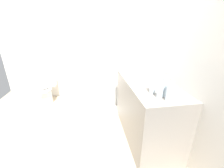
{
  "coord_description": "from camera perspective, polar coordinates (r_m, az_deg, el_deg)",
  "views": [
    {
      "loc": [
        0.31,
        -2.14,
        1.59
      ],
      "look_at": [
        0.67,
        0.12,
        0.7
      ],
      "focal_mm": 22.61,
      "sensor_mm": 36.0,
      "label": 1
    }
  ],
  "objects": [
    {
      "name": "ground_plane",
      "position": [
        2.68,
        -14.39,
        -15.9
      ],
      "size": [
        3.81,
        3.81,
        0.0
      ],
      "primitive_type": "plane",
      "color": "#C1AD8E"
    },
    {
      "name": "wall_back_tiled",
      "position": [
        3.52,
        -14.56,
        15.74
      ],
      "size": [
        3.21,
        0.1,
        2.59
      ],
      "primitive_type": "cube",
      "color": "silver",
      "rests_on": "ground_plane"
    },
    {
      "name": "wall_right_mirror",
      "position": [
        2.44,
        19.56,
        13.11
      ],
      "size": [
        0.1,
        3.0,
        2.59
      ],
      "primitive_type": "cube",
      "color": "silver",
      "rests_on": "ground_plane"
    },
    {
      "name": "bathtub",
      "position": [
        3.37,
        -3.25,
        -1.81
      ],
      "size": [
        1.55,
        0.71,
        1.18
      ],
      "color": "silver",
      "rests_on": "ground_plane"
    },
    {
      "name": "toilet",
      "position": [
        3.5,
        -25.19,
        -1.82
      ],
      "size": [
        0.38,
        0.54,
        0.66
      ],
      "rotation": [
        0.0,
        0.0,
        -1.66
      ],
      "color": "white",
      "rests_on": "ground_plane"
    },
    {
      "name": "vanity_counter",
      "position": [
        2.24,
        13.29,
        -9.97
      ],
      "size": [
        0.6,
        1.37,
        0.9
      ],
      "primitive_type": "cube",
      "color": "gray",
      "rests_on": "ground_plane"
    },
    {
      "name": "sink_basin",
      "position": [
        1.99,
        14.2,
        1.23
      ],
      "size": [
        0.34,
        0.34,
        0.07
      ],
      "primitive_type": "cylinder",
      "color": "white",
      "rests_on": "vanity_counter"
    },
    {
      "name": "sink_faucet",
      "position": [
        2.07,
        19.3,
        1.34
      ],
      "size": [
        0.11,
        0.15,
        0.06
      ],
      "color": "silver",
      "rests_on": "vanity_counter"
    },
    {
      "name": "water_bottle_0",
      "position": [
        1.55,
        22.15,
        -2.93
      ],
      "size": [
        0.07,
        0.07,
        0.21
      ],
      "color": "silver",
      "rests_on": "vanity_counter"
    },
    {
      "name": "water_bottle_1",
      "position": [
        1.72,
        18.01,
        0.6
      ],
      "size": [
        0.07,
        0.07,
        0.24
      ],
      "color": "silver",
      "rests_on": "vanity_counter"
    },
    {
      "name": "water_bottle_2",
      "position": [
        1.58,
        18.84,
        -2.5
      ],
      "size": [
        0.06,
        0.06,
        0.19
      ],
      "color": "silver",
      "rests_on": "vanity_counter"
    },
    {
      "name": "water_bottle_3",
      "position": [
        1.67,
        16.13,
        -0.44
      ],
      "size": [
        0.06,
        0.06,
        0.21
      ],
      "color": "silver",
      "rests_on": "vanity_counter"
    },
    {
      "name": "water_bottle_4",
      "position": [
        2.45,
        9.98,
        7.48
      ],
      "size": [
        0.07,
        0.07,
        0.26
      ],
      "color": "silver",
      "rests_on": "vanity_counter"
    },
    {
      "name": "water_bottle_5",
      "position": [
        1.63,
        20.69,
        -0.95
      ],
      "size": [
        0.07,
        0.07,
        0.24
      ],
      "color": "silver",
      "rests_on": "vanity_counter"
    },
    {
      "name": "drinking_glass_0",
      "position": [
        2.3,
        10.97,
        4.46
      ],
      "size": [
        0.07,
        0.07,
        0.09
      ],
      "primitive_type": "cylinder",
      "color": "white",
      "rests_on": "vanity_counter"
    },
    {
      "name": "drinking_glass_1",
      "position": [
        2.35,
        8.83,
        4.99
      ],
      "size": [
        0.08,
        0.08,
        0.09
      ],
      "primitive_type": "cylinder",
      "color": "white",
      "rests_on": "vanity_counter"
    },
    {
      "name": "drinking_glass_2",
      "position": [
        2.51,
        7.54,
        6.2
      ],
      "size": [
        0.07,
        0.07,
        0.1
      ],
      "primitive_type": "cylinder",
      "color": "white",
      "rests_on": "vanity_counter"
    },
    {
      "name": "soap_dish",
      "position": [
        2.19,
        10.02,
        2.78
      ],
      "size": [
        0.09,
        0.06,
        0.02
      ],
      "primitive_type": "cube",
      "color": "white",
      "rests_on": "vanity_counter"
    },
    {
      "name": "bath_mat",
      "position": [
        3.0,
        -0.73,
        -10.65
      ],
      "size": [
        0.69,
        0.35,
        0.01
      ],
      "primitive_type": "cube",
      "color": "white",
      "rests_on": "ground_plane"
    },
    {
      "name": "toilet_paper_roll",
      "position": [
        3.72,
        -27.53,
        -5.72
      ],
      "size": [
        0.11,
        0.11,
        0.12
      ],
      "primitive_type": "cylinder",
      "color": "white",
      "rests_on": "ground_plane"
    }
  ]
}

